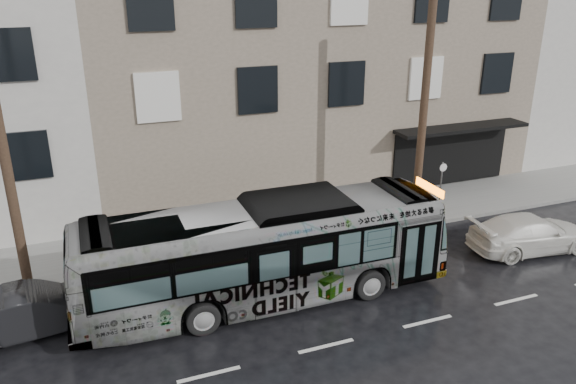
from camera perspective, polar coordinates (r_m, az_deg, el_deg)
name	(u,v)px	position (r m, az deg, el deg)	size (l,w,h in m)	color
ground	(292,300)	(17.50, 0.39, -10.87)	(120.00, 120.00, 0.00)	black
sidewalk	(245,234)	(21.55, -4.41, -4.27)	(90.00, 3.60, 0.15)	gray
building_taupe	(292,58)	(28.77, 0.40, 13.46)	(20.00, 12.00, 11.00)	gray
utility_pole_front	(424,111)	(21.40, 13.61, 7.99)	(0.30, 0.30, 9.00)	#463223
utility_pole_rear	(3,150)	(17.84, -26.94, 3.78)	(0.30, 0.30, 9.00)	#463223
sign_post	(440,191)	(22.94, 15.19, 0.08)	(0.06, 0.06, 2.40)	slate
bus	(264,252)	(16.83, -2.41, -6.12)	(2.64, 11.30, 3.15)	#B2B2B2
white_sedan	(531,233)	(21.96, 23.41, -3.86)	(1.85, 4.56, 1.32)	silver
dark_sedan	(32,311)	(17.22, -24.56, -10.93)	(1.42, 4.08, 1.34)	black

